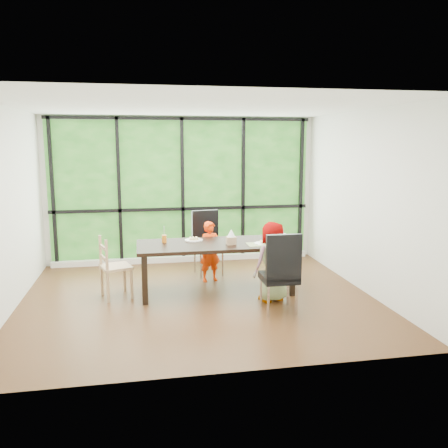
{
  "coord_description": "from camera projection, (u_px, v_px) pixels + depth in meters",
  "views": [
    {
      "loc": [
        -0.81,
        -6.37,
        2.21
      ],
      "look_at": [
        0.4,
        0.15,
        1.05
      ],
      "focal_mm": 37.12,
      "sensor_mm": 36.0,
      "label": 1
    }
  ],
  "objects": [
    {
      "name": "placemat",
      "position": [
        261.0,
        244.0,
        6.77
      ],
      "size": [
        0.4,
        0.29,
        0.01
      ],
      "primitive_type": "cube",
      "color": "tan",
      "rests_on": "dining_table"
    },
    {
      "name": "ground",
      "position": [
        199.0,
        298.0,
        6.69
      ],
      "size": [
        5.0,
        5.0,
        0.0
      ],
      "primitive_type": "plane",
      "color": "black",
      "rests_on": "ground"
    },
    {
      "name": "back_wall",
      "position": [
        182.0,
        190.0,
        8.64
      ],
      "size": [
        5.0,
        0.0,
        5.0
      ],
      "primitive_type": "plane",
      "rotation": [
        1.57,
        0.0,
        0.0
      ],
      "color": "silver",
      "rests_on": "ground"
    },
    {
      "name": "window_mullions",
      "position": [
        183.0,
        190.0,
        8.58
      ],
      "size": [
        4.8,
        0.06,
        2.65
      ],
      "primitive_type": null,
      "color": "black",
      "rests_on": "back_wall"
    },
    {
      "name": "crepe_rolls_far",
      "position": [
        194.0,
        238.0,
        7.02
      ],
      "size": [
        0.15,
        0.12,
        0.04
      ],
      "primitive_type": null,
      "color": "tan",
      "rests_on": "plate_far"
    },
    {
      "name": "dining_table",
      "position": [
        216.0,
        267.0,
        6.93
      ],
      "size": [
        2.34,
        0.99,
        0.75
      ],
      "primitive_type": "cube",
      "rotation": [
        0.0,
        0.0,
        0.01
      ],
      "color": "black",
      "rests_on": "ground"
    },
    {
      "name": "crepe_rolls_near",
      "position": [
        264.0,
        242.0,
        6.78
      ],
      "size": [
        0.1,
        0.12,
        0.04
      ],
      "primitive_type": null,
      "color": "tan",
      "rests_on": "plate_near"
    },
    {
      "name": "plate_far",
      "position": [
        194.0,
        240.0,
        7.02
      ],
      "size": [
        0.27,
        0.27,
        0.02
      ],
      "primitive_type": "cylinder",
      "color": "white",
      "rests_on": "dining_table"
    },
    {
      "name": "chair_window_leather",
      "position": [
        208.0,
        243.0,
        7.82
      ],
      "size": [
        0.52,
        0.52,
        1.08
      ],
      "primitive_type": "cube",
      "rotation": [
        0.0,
        0.0,
        0.14
      ],
      "color": "black",
      "rests_on": "ground"
    },
    {
      "name": "window_sill",
      "position": [
        184.0,
        259.0,
        8.77
      ],
      "size": [
        4.8,
        0.12,
        0.1
      ],
      "primitive_type": "cube",
      "color": "silver",
      "rests_on": "ground"
    },
    {
      "name": "orange_cup",
      "position": [
        164.0,
        239.0,
        6.89
      ],
      "size": [
        0.07,
        0.07,
        0.11
      ],
      "primitive_type": "cylinder",
      "color": "orange",
      "rests_on": "dining_table"
    },
    {
      "name": "plate_near",
      "position": [
        264.0,
        244.0,
        6.78
      ],
      "size": [
        0.27,
        0.27,
        0.02
      ],
      "primitive_type": "cylinder",
      "color": "white",
      "rests_on": "dining_table"
    },
    {
      "name": "child_toddler",
      "position": [
        210.0,
        251.0,
        7.47
      ],
      "size": [
        0.41,
        0.32,
        0.98
      ],
      "primitive_type": "imported",
      "rotation": [
        0.0,
        0.0,
        0.26
      ],
      "color": "#F33A05",
      "rests_on": "ground"
    },
    {
      "name": "chair_end_beech",
      "position": [
        116.0,
        267.0,
        6.67
      ],
      "size": [
        0.51,
        0.52,
        0.9
      ],
      "primitive_type": "cube",
      "rotation": [
        0.0,
        0.0,
        1.88
      ],
      "color": "#A48160",
      "rests_on": "ground"
    },
    {
      "name": "tissue_box",
      "position": [
        231.0,
        241.0,
        6.76
      ],
      "size": [
        0.13,
        0.13,
        0.11
      ],
      "primitive_type": "cube",
      "color": "tan",
      "rests_on": "dining_table"
    },
    {
      "name": "foliage_backdrop",
      "position": [
        182.0,
        190.0,
        8.62
      ],
      "size": [
        4.8,
        0.02,
        2.65
      ],
      "primitive_type": "cube",
      "color": "#1A4915",
      "rests_on": "back_wall"
    },
    {
      "name": "straw_white",
      "position": [
        164.0,
        232.0,
        6.87
      ],
      "size": [
        0.01,
        0.04,
        0.2
      ],
      "primitive_type": "cylinder",
      "rotation": [
        0.14,
        0.0,
        0.0
      ],
      "color": "white",
      "rests_on": "orange_cup"
    },
    {
      "name": "tissue",
      "position": [
        231.0,
        233.0,
        6.74
      ],
      "size": [
        0.12,
        0.12,
        0.11
      ],
      "primitive_type": "cone",
      "color": "white",
      "rests_on": "tissue_box"
    },
    {
      "name": "green_cup",
      "position": [
        283.0,
        241.0,
        6.76
      ],
      "size": [
        0.07,
        0.07,
        0.11
      ],
      "primitive_type": "cylinder",
      "color": "green",
      "rests_on": "dining_table"
    },
    {
      "name": "chair_interior_leather",
      "position": [
        279.0,
        272.0,
        6.09
      ],
      "size": [
        0.47,
        0.47,
        1.08
      ],
      "primitive_type": "cube",
      "rotation": [
        0.0,
        0.0,
        3.13
      ],
      "color": "black",
      "rests_on": "ground"
    },
    {
      "name": "straw_pink",
      "position": [
        283.0,
        234.0,
        6.75
      ],
      "size": [
        0.01,
        0.04,
        0.2
      ],
      "primitive_type": "cylinder",
      "rotation": [
        0.14,
        0.0,
        0.0
      ],
      "color": "pink",
      "rests_on": "green_cup"
    },
    {
      "name": "white_mug",
      "position": [
        283.0,
        236.0,
        7.11
      ],
      "size": [
        0.09,
        0.09,
        0.09
      ],
      "primitive_type": "cylinder",
      "color": "white",
      "rests_on": "dining_table"
    },
    {
      "name": "child_older",
      "position": [
        271.0,
        262.0,
        6.5
      ],
      "size": [
        0.64,
        0.53,
        1.14
      ],
      "primitive_type": "imported",
      "rotation": [
        0.0,
        0.0,
        3.48
      ],
      "color": "slate",
      "rests_on": "ground"
    }
  ]
}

